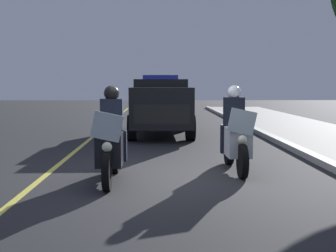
{
  "coord_description": "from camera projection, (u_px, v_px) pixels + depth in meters",
  "views": [
    {
      "loc": [
        8.3,
        -0.21,
        1.75
      ],
      "look_at": [
        -0.72,
        0.0,
        0.9
      ],
      "focal_mm": 47.99,
      "sensor_mm": 36.0,
      "label": 1
    }
  ],
  "objects": [
    {
      "name": "ground_plane",
      "position": [
        169.0,
        177.0,
        8.43
      ],
      "size": [
        80.0,
        80.0,
        0.0
      ],
      "primitive_type": "plane",
      "color": "#28282B"
    },
    {
      "name": "police_motorcycle_lead_right",
      "position": [
        235.0,
        136.0,
        9.0
      ],
      "size": [
        2.14,
        0.56,
        1.72
      ],
      "color": "black",
      "rests_on": "ground"
    },
    {
      "name": "police_motorcycle_lead_left",
      "position": [
        111.0,
        143.0,
        8.04
      ],
      "size": [
        2.14,
        0.56,
        1.72
      ],
      "color": "black",
      "rests_on": "ground"
    },
    {
      "name": "police_suv",
      "position": [
        160.0,
        104.0,
        15.32
      ],
      "size": [
        4.93,
        2.12,
        2.05
      ],
      "color": "black",
      "rests_on": "ground"
    },
    {
      "name": "lane_stripe_center",
      "position": [
        43.0,
        178.0,
        8.37
      ],
      "size": [
        48.0,
        0.12,
        0.01
      ],
      "primitive_type": "cube",
      "color": "#E0D14C",
      "rests_on": "ground"
    }
  ]
}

